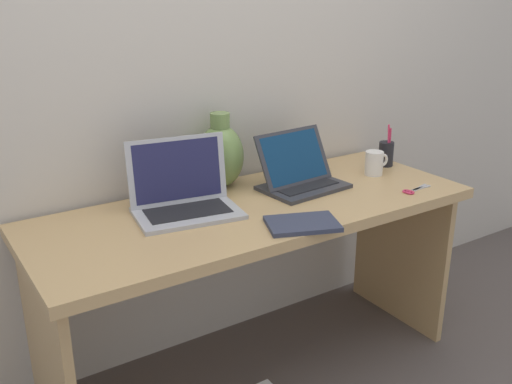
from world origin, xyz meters
TOP-DOWN VIEW (x-y plane):
  - ground_plane at (0.00, 0.00)m, footprint 6.00×6.00m
  - back_wall at (0.00, 0.35)m, footprint 4.40×0.04m
  - desk at (0.00, 0.00)m, footprint 1.62×0.62m
  - laptop_left at (-0.24, 0.09)m, footprint 0.39×0.29m
  - laptop_right at (0.25, 0.07)m, footprint 0.34×0.25m
  - green_vase at (0.00, 0.25)m, footprint 0.18×0.18m
  - notebook_stack at (0.02, -0.24)m, footprint 0.27×0.23m
  - coffee_mug at (0.61, 0.03)m, footprint 0.11×0.07m
  - pen_cup at (0.73, 0.09)m, footprint 0.06×0.06m
  - scissors at (0.58, -0.20)m, footprint 0.15×0.06m

SIDE VIEW (x-z plane):
  - ground_plane at x=0.00m, z-range 0.00..0.00m
  - desk at x=0.00m, z-range 0.21..0.92m
  - scissors at x=0.58m, z-range 0.71..0.72m
  - notebook_stack at x=0.02m, z-range 0.71..0.73m
  - coffee_mug at x=0.61m, z-range 0.71..0.81m
  - pen_cup at x=0.73m, z-range 0.67..0.86m
  - laptop_right at x=0.25m, z-range 0.66..0.88m
  - laptop_left at x=-0.24m, z-range 0.65..0.90m
  - green_vase at x=0.00m, z-range 0.69..0.99m
  - back_wall at x=0.00m, z-range 0.00..2.40m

